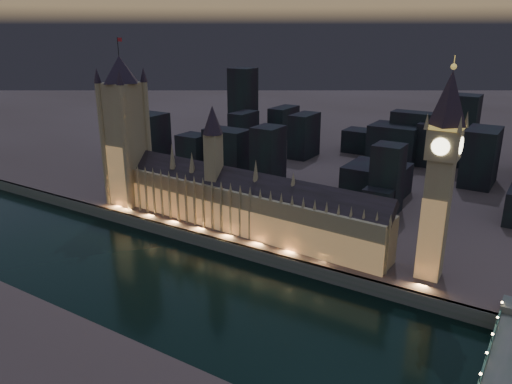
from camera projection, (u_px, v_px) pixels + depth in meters
The scene contains 8 objects.
ground_plane at pixel (194, 284), 270.43m from camera, with size 2000.00×2000.00×0.00m, color black.
north_bank at pixel (433, 124), 686.24m from camera, with size 2000.00×960.00×8.00m, color #44342D.
embankment_wall at pixel (237, 250), 302.04m from camera, with size 2000.00×2.50×8.00m, color #475543.
palace_of_westminster at pixel (238, 202), 317.84m from camera, with size 202.00×29.36×78.00m.
victoria_tower at pixel (124, 124), 354.48m from camera, with size 31.68×31.68×117.52m.
elizabeth_tower at pixel (442, 161), 243.03m from camera, with size 18.00×18.00×112.30m.
westminster_bridge at pixel (506, 381), 188.29m from camera, with size 16.88×113.00×15.90m.
city_backdrop at pixel (396, 148), 442.43m from camera, with size 453.82×215.63×78.60m.
Camera 1 is at (156.37, -185.54, 133.73)m, focal length 35.00 mm.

